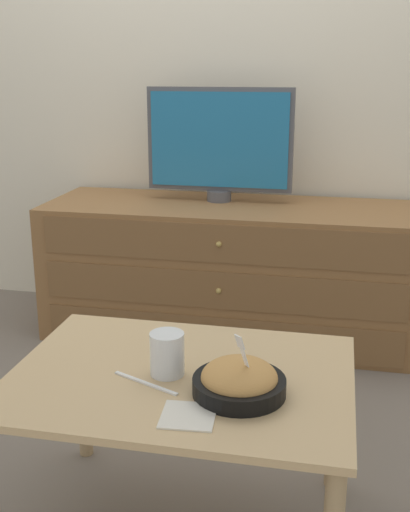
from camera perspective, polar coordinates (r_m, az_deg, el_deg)
ground_plane at (r=3.43m, az=0.68°, el=-4.43°), size 12.00×12.00×0.00m
wall_back at (r=3.22m, az=0.86°, el=17.86°), size 12.00×0.05×2.60m
dresser at (r=3.00m, az=2.25°, el=-1.26°), size 1.70×0.60×0.62m
tv at (r=2.97m, az=1.31°, el=10.10°), size 0.67×0.11×0.52m
coffee_table at (r=1.70m, az=-2.14°, el=-12.40°), size 0.87×0.65×0.48m
takeout_bowl at (r=1.56m, az=3.06°, el=-11.04°), size 0.22×0.22×0.17m
drink_cup at (r=1.64m, az=-3.38°, el=-8.89°), size 0.09×0.09×0.11m
napkin at (r=1.48m, az=-1.50°, el=-14.01°), size 0.13×0.13×0.00m
knife at (r=1.62m, az=-5.31°, el=-11.19°), size 0.19×0.09×0.01m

